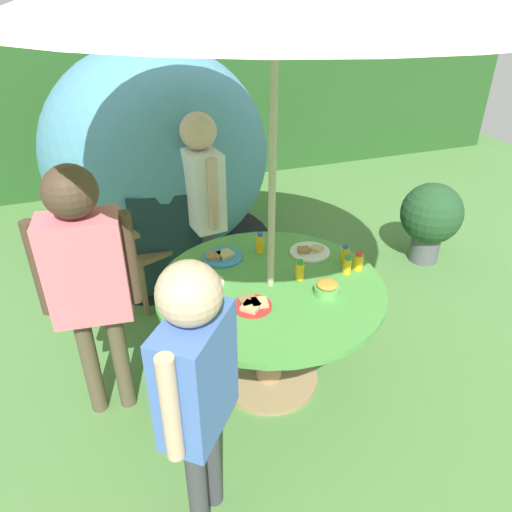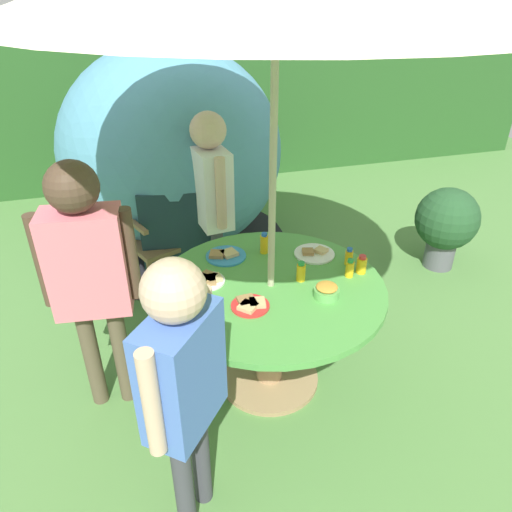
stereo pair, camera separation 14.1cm
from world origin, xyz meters
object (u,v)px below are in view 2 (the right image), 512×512
object	(u,v)px
dome_tent	(172,151)
child_in_blue_shirt	(182,373)
child_in_white_shirt	(211,187)
plate_back_edge	(208,280)
snack_bowl	(327,291)
juice_bottle_center_back	(349,257)
plate_near_left	(314,253)
wooden_chair	(153,222)
garden_table	(270,310)
plate_far_left	(250,305)
plate_center_front	(225,255)
cup_near	(188,303)
juice_bottle_near_right	(362,265)
child_in_pink_shirt	(88,263)
juice_bottle_mid_left	(301,272)
juice_bottle_far_right	(350,269)
potted_plant	(446,222)
juice_bottle_mid_right	(264,243)

from	to	relation	value
dome_tent	child_in_blue_shirt	bearing A→B (deg)	-90.09
dome_tent	child_in_blue_shirt	xyz separation A→B (m)	(-0.29, -2.61, 0.00)
child_in_white_shirt	plate_back_edge	world-z (taller)	child_in_white_shirt
snack_bowl	juice_bottle_center_back	bearing A→B (deg)	46.73
plate_near_left	juice_bottle_center_back	world-z (taller)	juice_bottle_center_back
dome_tent	juice_bottle_center_back	distance (m)	1.98
wooden_chair	child_in_blue_shirt	bearing A→B (deg)	-113.89
garden_table	plate_far_left	bearing A→B (deg)	-134.61
plate_center_front	cup_near	distance (m)	0.53
wooden_chair	child_in_blue_shirt	xyz separation A→B (m)	(-0.04, -1.95, 0.32)
child_in_blue_shirt	juice_bottle_near_right	distance (m)	1.29
garden_table	plate_back_edge	distance (m)	0.39
garden_table	juice_bottle_center_back	size ratio (longest dim) A/B	11.86
cup_near	child_in_pink_shirt	bearing A→B (deg)	156.51
child_in_white_shirt	plate_near_left	world-z (taller)	child_in_white_shirt
juice_bottle_mid_left	cup_near	world-z (taller)	juice_bottle_mid_left
wooden_chair	plate_back_edge	world-z (taller)	wooden_chair
juice_bottle_center_back	juice_bottle_near_right	bearing A→B (deg)	-74.58
garden_table	cup_near	size ratio (longest dim) A/B	17.68
juice_bottle_near_right	dome_tent	bearing A→B (deg)	112.37
wooden_chair	juice_bottle_far_right	distance (m)	1.62
child_in_white_shirt	juice_bottle_mid_left	size ratio (longest dim) A/B	12.09
dome_tent	juice_bottle_center_back	world-z (taller)	dome_tent
plate_center_front	child_in_blue_shirt	bearing A→B (deg)	-110.55
potted_plant	plate_center_front	size ratio (longest dim) A/B	2.91
juice_bottle_mid_left	snack_bowl	bearing A→B (deg)	-68.16
child_in_pink_shirt	juice_bottle_far_right	size ratio (longest dim) A/B	13.23
wooden_chair	juice_bottle_far_right	size ratio (longest dim) A/B	9.01
child_in_white_shirt	plate_center_front	distance (m)	0.62
snack_bowl	juice_bottle_center_back	distance (m)	0.37
child_in_blue_shirt	cup_near	world-z (taller)	child_in_blue_shirt
plate_back_edge	plate_center_front	bearing A→B (deg)	57.97
plate_near_left	plate_back_edge	distance (m)	0.67
potted_plant	juice_bottle_near_right	distance (m)	1.56
plate_far_left	juice_bottle_center_back	bearing A→B (deg)	20.58
snack_bowl	juice_bottle_mid_left	world-z (taller)	juice_bottle_mid_left
potted_plant	child_in_white_shirt	size ratio (longest dim) A/B	0.49
child_in_pink_shirt	plate_back_edge	distance (m)	0.62
potted_plant	juice_bottle_near_right	world-z (taller)	juice_bottle_near_right
garden_table	child_in_blue_shirt	bearing A→B (deg)	-129.01
dome_tent	plate_near_left	bearing A→B (deg)	-63.39
snack_bowl	cup_near	bearing A→B (deg)	172.53
juice_bottle_far_right	child_in_white_shirt	bearing A→B (deg)	119.97
plate_near_left	juice_bottle_far_right	bearing A→B (deg)	-70.99
plate_back_edge	juice_bottle_mid_right	bearing A→B (deg)	30.18
dome_tent	juice_bottle_center_back	xyz separation A→B (m)	(0.76, -1.82, -0.11)
juice_bottle_near_right	juice_bottle_center_back	world-z (taller)	juice_bottle_near_right
plate_center_front	garden_table	bearing A→B (deg)	-64.57
child_in_white_shirt	cup_near	bearing A→B (deg)	-25.37
child_in_white_shirt	juice_bottle_far_right	world-z (taller)	child_in_white_shirt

